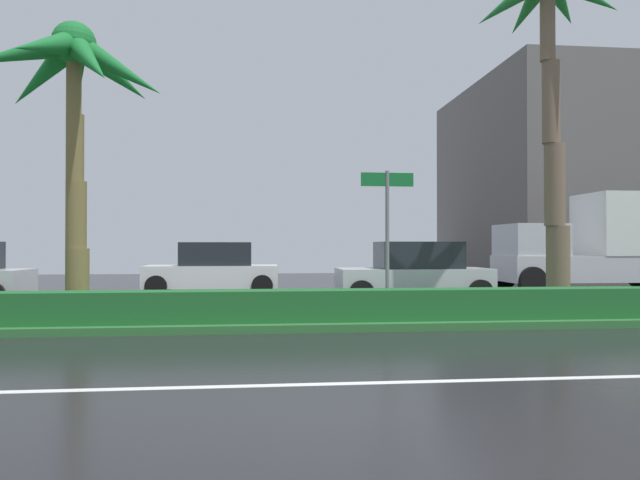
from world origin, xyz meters
name	(u,v)px	position (x,y,z in m)	size (l,w,h in m)	color
ground_plane	(319,316)	(0.00, 9.00, -0.05)	(90.00, 42.00, 0.10)	black
near_lane_divider_stripe	(383,383)	(0.00, 2.00, 0.00)	(81.00, 0.14, 0.01)	white
median_strip	(324,316)	(0.00, 8.00, 0.07)	(85.50, 4.00, 0.15)	#2D6B33
median_hedge	(332,305)	(0.00, 6.60, 0.45)	(76.50, 0.70, 0.60)	#1E6028
palm_tree_mid_left	(73,82)	(-5.27, 8.01, 5.02)	(4.01, 4.16, 6.13)	brown
palm_tree_centre_left	(550,34)	(5.33, 8.31, 6.54)	(3.50, 3.53, 8.22)	brown
street_name_sign	(387,223)	(1.22, 7.20, 2.08)	(1.10, 0.08, 3.00)	slate
car_in_traffic_second	(213,269)	(-2.89, 15.05, 0.83)	(4.30, 2.02, 1.72)	white
car_in_traffic_third	(414,273)	(3.04, 11.79, 0.83)	(4.30, 2.02, 1.72)	silver
box_truck_lead	(592,247)	(10.34, 15.03, 1.55)	(6.40, 2.64, 3.46)	silver
building_far_right	(606,181)	(18.14, 26.67, 5.25)	(15.53, 13.15, 10.50)	#605B59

